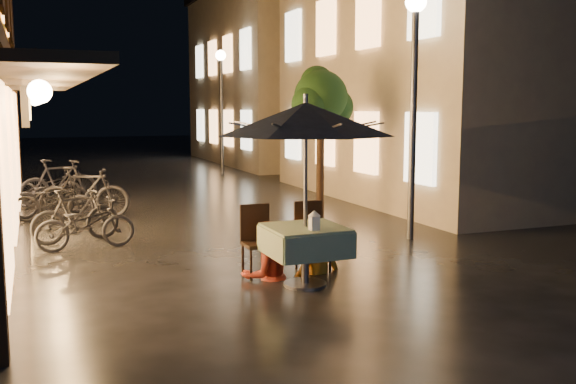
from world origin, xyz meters
name	(u,v)px	position (x,y,z in m)	size (l,w,h in m)	color
ground	(296,285)	(0.00, 0.00, 0.00)	(90.00, 90.00, 0.00)	black
east_building_near	(467,64)	(7.49, 6.50, 3.41)	(7.30, 9.30, 6.80)	#C3B597
east_building_far	(297,75)	(7.49, 18.00, 3.66)	(7.30, 10.30, 7.30)	#C3B597
street_tree	(321,101)	(2.41, 4.51, 2.42)	(1.43, 1.20, 3.15)	black
streetlamp_near	(414,70)	(3.00, 2.00, 2.92)	(0.36, 0.36, 4.23)	#59595E
streetlamp_far	(221,89)	(3.00, 14.00, 2.92)	(0.36, 0.36, 4.23)	#59595E
cafe_table	(305,241)	(0.11, -0.06, 0.59)	(0.99, 0.99, 0.78)	#59595E
patio_umbrella	(306,119)	(0.11, -0.06, 2.15)	(2.30, 2.30, 2.46)	#59595E
cafe_chair_left	(257,236)	(-0.29, 0.68, 0.54)	(0.42, 0.42, 0.97)	black
cafe_chair_right	(311,232)	(0.51, 0.68, 0.54)	(0.42, 0.42, 0.97)	black
table_lantern	(314,219)	(0.11, -0.34, 0.92)	(0.16, 0.16, 0.25)	white
person_orange	(267,223)	(-0.22, 0.50, 0.75)	(0.73, 0.57, 1.50)	#C43B26
person_yellow	(315,220)	(0.51, 0.52, 0.74)	(0.96, 0.55, 1.48)	#FF9D21
bicycle_0	(85,224)	(-2.36, 3.21, 0.41)	(0.55, 1.57, 0.83)	black
bicycle_1	(76,216)	(-2.47, 3.86, 0.46)	(0.43, 1.54, 0.92)	black
bicycle_2	(53,201)	(-2.76, 6.19, 0.41)	(0.55, 1.57, 0.83)	black
bicycle_3	(84,193)	(-2.15, 6.23, 0.54)	(0.51, 1.81, 1.09)	black
bicycle_4	(51,196)	(-2.78, 6.85, 0.44)	(0.58, 1.67, 0.88)	black
bicycle_5	(59,183)	(-2.56, 8.23, 0.56)	(0.52, 1.85, 1.11)	black
bicycle_6	(48,186)	(-2.80, 8.98, 0.40)	(0.53, 1.51, 0.79)	black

